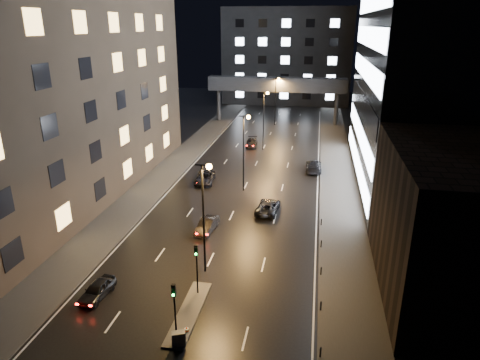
# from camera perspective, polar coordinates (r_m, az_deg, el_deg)

# --- Properties ---
(ground) EXTENTS (160.00, 160.00, 0.00)m
(ground) POSITION_cam_1_polar(r_m,az_deg,el_deg) (67.99, 2.20, 2.24)
(ground) COLOR black
(ground) RESTS_ON ground
(sidewalk_left) EXTENTS (5.00, 110.00, 0.15)m
(sidewalk_left) POSITION_cam_1_polar(r_m,az_deg,el_deg) (66.22, -9.21, 1.56)
(sidewalk_left) COLOR #383533
(sidewalk_left) RESTS_ON ground
(sidewalk_right) EXTENTS (5.00, 110.00, 0.15)m
(sidewalk_right) POSITION_cam_1_polar(r_m,az_deg,el_deg) (62.73, 12.90, 0.24)
(sidewalk_right) COLOR #383533
(sidewalk_right) RESTS_ON ground
(building_left) EXTENTS (15.00, 48.00, 40.00)m
(building_left) POSITION_cam_1_polar(r_m,az_deg,el_deg) (57.50, -24.12, 17.63)
(building_left) COLOR #2D2319
(building_left) RESTS_ON ground
(building_right_low) EXTENTS (10.00, 18.00, 12.00)m
(building_right_low) POSITION_cam_1_polar(r_m,az_deg,el_deg) (37.89, 26.32, -5.19)
(building_right_low) COLOR black
(building_right_low) RESTS_ON ground
(building_right_glass) EXTENTS (20.00, 36.00, 45.00)m
(building_right_glass) POSITION_cam_1_polar(r_m,az_deg,el_deg) (62.20, 26.88, 19.63)
(building_right_glass) COLOR black
(building_right_glass) RESTS_ON ground
(building_far) EXTENTS (34.00, 14.00, 25.00)m
(building_far) POSITION_cam_1_polar(r_m,az_deg,el_deg) (122.70, 6.32, 16.09)
(building_far) COLOR #333335
(building_far) RESTS_ON ground
(skybridge) EXTENTS (30.00, 3.00, 10.00)m
(skybridge) POSITION_cam_1_polar(r_m,az_deg,el_deg) (95.34, 4.91, 12.50)
(skybridge) COLOR #333335
(skybridge) RESTS_ON ground
(median_island) EXTENTS (1.60, 8.00, 0.15)m
(median_island) POSITION_cam_1_polar(r_m,az_deg,el_deg) (34.46, -6.80, -17.12)
(median_island) COLOR #383533
(median_island) RESTS_ON ground
(traffic_signal_near) EXTENTS (0.28, 0.34, 4.40)m
(traffic_signal_near) POSITION_cam_1_polar(r_m,az_deg,el_deg) (34.75, -5.81, -10.73)
(traffic_signal_near) COLOR black
(traffic_signal_near) RESTS_ON median_island
(traffic_signal_far) EXTENTS (0.28, 0.34, 4.40)m
(traffic_signal_far) POSITION_cam_1_polar(r_m,az_deg,el_deg) (30.39, -8.73, -15.91)
(traffic_signal_far) COLOR black
(traffic_signal_far) RESTS_ON median_island
(bollard_row) EXTENTS (0.12, 25.12, 0.90)m
(bollard_row) POSITION_cam_1_polar(r_m,az_deg,el_deg) (36.78, 10.73, -13.97)
(bollard_row) COLOR black
(bollard_row) RESTS_ON ground
(streetlight_near) EXTENTS (1.45, 0.50, 10.15)m
(streetlight_near) POSITION_cam_1_polar(r_m,az_deg,el_deg) (36.24, -4.70, -3.28)
(streetlight_near) COLOR black
(streetlight_near) RESTS_ON ground
(streetlight_mid_a) EXTENTS (1.45, 0.50, 10.15)m
(streetlight_mid_a) POSITION_cam_1_polar(r_m,az_deg,el_deg) (54.75, 0.65, 4.92)
(streetlight_mid_a) COLOR black
(streetlight_mid_a) RESTS_ON ground
(streetlight_mid_b) EXTENTS (1.45, 0.50, 10.15)m
(streetlight_mid_b) POSITION_cam_1_polar(r_m,az_deg,el_deg) (74.03, 3.29, 8.90)
(streetlight_mid_b) COLOR black
(streetlight_mid_b) RESTS_ON ground
(streetlight_far) EXTENTS (1.45, 0.50, 10.15)m
(streetlight_far) POSITION_cam_1_polar(r_m,az_deg,el_deg) (93.62, 4.85, 11.22)
(streetlight_far) COLOR black
(streetlight_far) RESTS_ON ground
(car_away_a) EXTENTS (1.94, 4.02, 1.32)m
(car_away_a) POSITION_cam_1_polar(r_m,az_deg,el_deg) (37.42, -18.51, -13.71)
(car_away_a) COLOR black
(car_away_a) RESTS_ON ground
(car_away_b) EXTENTS (1.88, 4.33, 1.39)m
(car_away_b) POSITION_cam_1_polar(r_m,az_deg,el_deg) (45.82, -4.43, -6.05)
(car_away_b) COLOR black
(car_away_b) RESTS_ON ground
(car_away_c) EXTENTS (2.92, 5.45, 1.45)m
(car_away_c) POSITION_cam_1_polar(r_m,az_deg,el_deg) (59.58, -4.72, 0.30)
(car_away_c) COLOR black
(car_away_c) RESTS_ON ground
(car_away_d) EXTENTS (2.31, 4.91, 1.38)m
(car_away_d) POSITION_cam_1_polar(r_m,az_deg,el_deg) (77.21, 1.57, 4.97)
(car_away_d) COLOR black
(car_away_d) RESTS_ON ground
(car_toward_a) EXTENTS (2.71, 5.23, 1.41)m
(car_toward_a) POSITION_cam_1_polar(r_m,az_deg,el_deg) (50.30, 3.74, -3.54)
(car_toward_a) COLOR black
(car_toward_a) RESTS_ON ground
(car_toward_b) EXTENTS (2.39, 5.62, 1.62)m
(car_toward_b) POSITION_cam_1_polar(r_m,az_deg,el_deg) (65.16, 9.80, 1.90)
(car_toward_b) COLOR black
(car_toward_b) RESTS_ON ground
(utility_cabinet) EXTENTS (1.03, 0.80, 1.14)m
(utility_cabinet) POSITION_cam_1_polar(r_m,az_deg,el_deg) (31.23, -8.18, -20.26)
(utility_cabinet) COLOR #4F4F51
(utility_cabinet) RESTS_ON median_island
(cone_a) EXTENTS (0.48, 0.48, 0.53)m
(cone_a) POSITION_cam_1_polar(r_m,az_deg,el_deg) (32.62, -7.13, -19.19)
(cone_a) COLOR #FF3F0D
(cone_a) RESTS_ON ground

